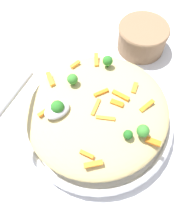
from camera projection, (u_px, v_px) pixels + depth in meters
ground_plane at (98, 123)px, 0.54m from camera, size 2.40×2.40×0.00m
serving_bowl at (98, 119)px, 0.52m from camera, size 0.36×0.36×0.04m
pasta_mound at (98, 110)px, 0.49m from camera, size 0.32×0.31×0.06m
carrot_piece_0 at (87, 154)px, 0.41m from camera, size 0.02×0.03×0.01m
carrot_piece_1 at (117, 103)px, 0.46m from camera, size 0.02×0.03×0.01m
carrot_piece_2 at (50, 79)px, 0.49m from camera, size 0.02×0.04×0.01m
carrot_piece_3 at (96, 60)px, 0.52m from camera, size 0.03×0.04×0.01m
carrot_piece_4 at (147, 106)px, 0.46m from camera, size 0.04×0.01×0.01m
carrot_piece_5 at (153, 142)px, 0.42m from camera, size 0.03×0.03×0.01m
carrot_piece_6 at (134, 88)px, 0.48m from camera, size 0.03×0.02×0.01m
carrot_piece_7 at (93, 164)px, 0.40m from camera, size 0.04×0.02×0.01m
carrot_piece_8 at (121, 96)px, 0.47m from camera, size 0.02×0.04×0.01m
carrot_piece_9 at (75, 64)px, 0.52m from camera, size 0.03×0.01×0.01m
carrot_piece_10 at (101, 93)px, 0.47m from camera, size 0.03×0.01×0.01m
carrot_piece_11 at (105, 118)px, 0.44m from camera, size 0.03×0.03×0.01m
carrot_piece_12 at (45, 111)px, 0.45m from camera, size 0.03×0.01×0.01m
carrot_piece_13 at (96, 107)px, 0.45m from camera, size 0.04×0.03×0.01m
broccoli_floret_0 at (143, 131)px, 0.42m from camera, size 0.03×0.03×0.03m
broccoli_floret_1 at (128, 135)px, 0.42m from camera, size 0.02×0.02×0.02m
broccoli_floret_2 at (58, 107)px, 0.44m from camera, size 0.03×0.03×0.03m
broccoli_floret_3 at (108, 61)px, 0.50m from camera, size 0.02×0.02×0.03m
broccoli_floret_4 at (73, 79)px, 0.47m from camera, size 0.02×0.02×0.03m
serving_spoon at (41, 105)px, 0.44m from camera, size 0.15×0.14×0.08m
companion_bowl at (142, 37)px, 0.63m from camera, size 0.14×0.14×0.08m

